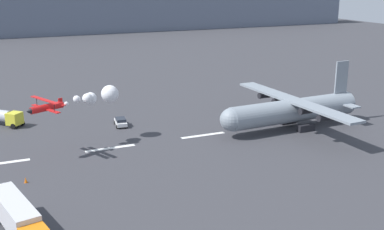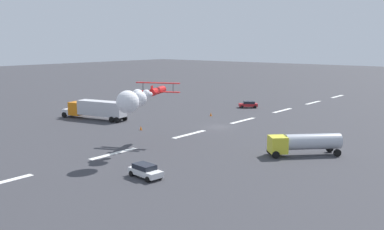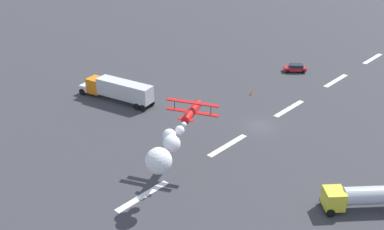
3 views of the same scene
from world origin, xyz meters
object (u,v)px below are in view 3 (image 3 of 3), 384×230
(stunt_biplane_red, at_px, (169,144))
(traffic_cone_far, at_px, (171,130))
(traffic_cone_near, at_px, (251,93))
(semi_truck_orange, at_px, (118,89))
(followme_car_yellow, at_px, (295,68))
(fuel_tanker_truck, at_px, (365,196))

(stunt_biplane_red, xyz_separation_m, traffic_cone_far, (-11.97, -11.87, -7.38))
(stunt_biplane_red, xyz_separation_m, traffic_cone_near, (-31.15, -11.12, -7.38))
(traffic_cone_far, bearing_deg, semi_truck_orange, -97.19)
(semi_truck_orange, bearing_deg, traffic_cone_near, 138.81)
(followme_car_yellow, height_order, traffic_cone_near, followme_car_yellow)
(followme_car_yellow, bearing_deg, semi_truck_orange, -25.09)
(fuel_tanker_truck, xyz_separation_m, traffic_cone_far, (1.98, -29.12, -1.37))
(stunt_biplane_red, relative_size, traffic_cone_near, 20.42)
(followme_car_yellow, bearing_deg, traffic_cone_far, -0.98)
(stunt_biplane_red, height_order, traffic_cone_far, stunt_biplane_red)
(semi_truck_orange, height_order, fuel_tanker_truck, semi_truck_orange)
(semi_truck_orange, relative_size, traffic_cone_far, 19.22)
(fuel_tanker_truck, relative_size, traffic_cone_near, 11.57)
(traffic_cone_near, bearing_deg, fuel_tanker_truck, 58.77)
(followme_car_yellow, relative_size, traffic_cone_far, 5.88)
(followme_car_yellow, relative_size, traffic_cone_near, 5.88)
(followme_car_yellow, bearing_deg, stunt_biplane_red, 13.83)
(followme_car_yellow, xyz_separation_m, traffic_cone_near, (14.71, 0.17, -0.44))
(traffic_cone_near, bearing_deg, followme_car_yellow, -179.32)
(traffic_cone_near, bearing_deg, traffic_cone_far, -2.24)
(stunt_biplane_red, height_order, fuel_tanker_truck, stunt_biplane_red)
(semi_truck_orange, distance_m, traffic_cone_far, 14.66)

